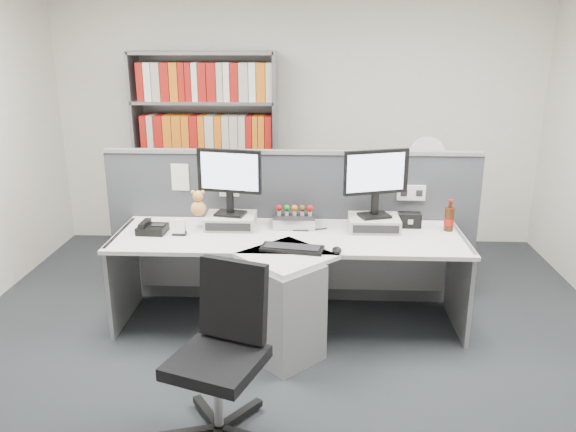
{
  "coord_description": "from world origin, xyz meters",
  "views": [
    {
      "loc": [
        0.18,
        -3.17,
        2.12
      ],
      "look_at": [
        0.0,
        0.65,
        0.92
      ],
      "focal_mm": 35.54,
      "sensor_mm": 36.0,
      "label": 1
    }
  ],
  "objects_px": {
    "desk": "(288,280)",
    "monitor_right": "(376,177)",
    "speaker": "(410,220)",
    "monitor_left": "(229,176)",
    "office_chair": "(223,348)",
    "desk_fan": "(426,160)",
    "mouse": "(337,250)",
    "desk_calendar": "(179,228)",
    "desk_phone": "(152,228)",
    "filing_cabinet": "(421,233)",
    "shelving_unit": "(207,156)",
    "keyboard": "(292,248)",
    "desktop_pc": "(295,220)",
    "cola_bottle": "(449,219)"
  },
  "relations": [
    {
      "from": "desk",
      "to": "monitor_right",
      "type": "xyz_separation_m",
      "value": [
        0.64,
        0.38,
        0.67
      ]
    },
    {
      "from": "desk",
      "to": "speaker",
      "type": "bearing_deg",
      "value": 26.04
    },
    {
      "from": "monitor_left",
      "to": "office_chair",
      "type": "height_order",
      "value": "monitor_left"
    },
    {
      "from": "monitor_right",
      "to": "desk_fan",
      "type": "height_order",
      "value": "monitor_right"
    },
    {
      "from": "mouse",
      "to": "desk_calendar",
      "type": "height_order",
      "value": "desk_calendar"
    },
    {
      "from": "desk_phone",
      "to": "filing_cabinet",
      "type": "relative_size",
      "value": 0.31
    },
    {
      "from": "shelving_unit",
      "to": "keyboard",
      "type": "bearing_deg",
      "value": -64.29
    },
    {
      "from": "monitor_right",
      "to": "keyboard",
      "type": "height_order",
      "value": "monitor_right"
    },
    {
      "from": "desktop_pc",
      "to": "keyboard",
      "type": "xyz_separation_m",
      "value": [
        0.0,
        -0.55,
        -0.03
      ]
    },
    {
      "from": "desk_fan",
      "to": "shelving_unit",
      "type": "bearing_deg",
      "value": 167.92
    },
    {
      "from": "monitor_left",
      "to": "filing_cabinet",
      "type": "bearing_deg",
      "value": 31.5
    },
    {
      "from": "desk_phone",
      "to": "desktop_pc",
      "type": "bearing_deg",
      "value": 12.36
    },
    {
      "from": "desktop_pc",
      "to": "shelving_unit",
      "type": "relative_size",
      "value": 0.16
    },
    {
      "from": "desk_calendar",
      "to": "cola_bottle",
      "type": "relative_size",
      "value": 0.49
    },
    {
      "from": "office_chair",
      "to": "cola_bottle",
      "type": "bearing_deg",
      "value": 43.52
    },
    {
      "from": "desk",
      "to": "desk_calendar",
      "type": "relative_size",
      "value": 21.76
    },
    {
      "from": "monitor_left",
      "to": "mouse",
      "type": "distance_m",
      "value": 1.03
    },
    {
      "from": "keyboard",
      "to": "desk_fan",
      "type": "bearing_deg",
      "value": 52.07
    },
    {
      "from": "monitor_right",
      "to": "mouse",
      "type": "relative_size",
      "value": 4.85
    },
    {
      "from": "monitor_right",
      "to": "speaker",
      "type": "distance_m",
      "value": 0.45
    },
    {
      "from": "filing_cabinet",
      "to": "office_chair",
      "type": "xyz_separation_m",
      "value": [
        -1.5,
        -2.45,
        0.16
      ]
    },
    {
      "from": "desk_phone",
      "to": "monitor_left",
      "type": "bearing_deg",
      "value": 15.51
    },
    {
      "from": "shelving_unit",
      "to": "desk_fan",
      "type": "distance_m",
      "value": 2.15
    },
    {
      "from": "keyboard",
      "to": "shelving_unit",
      "type": "bearing_deg",
      "value": 115.71
    },
    {
      "from": "desktop_pc",
      "to": "mouse",
      "type": "distance_m",
      "value": 0.67
    },
    {
      "from": "desk_phone",
      "to": "desk_calendar",
      "type": "height_order",
      "value": "desk_calendar"
    },
    {
      "from": "mouse",
      "to": "desk_phone",
      "type": "relative_size",
      "value": 0.49
    },
    {
      "from": "monitor_left",
      "to": "monitor_right",
      "type": "relative_size",
      "value": 0.99
    },
    {
      "from": "monitor_left",
      "to": "office_chair",
      "type": "xyz_separation_m",
      "value": [
        0.16,
        -1.44,
        -0.61
      ]
    },
    {
      "from": "monitor_left",
      "to": "desk_fan",
      "type": "bearing_deg",
      "value": 31.49
    },
    {
      "from": "keyboard",
      "to": "desktop_pc",
      "type": "bearing_deg",
      "value": 90.32
    },
    {
      "from": "desk_phone",
      "to": "desk_fan",
      "type": "height_order",
      "value": "desk_fan"
    },
    {
      "from": "keyboard",
      "to": "speaker",
      "type": "height_order",
      "value": "speaker"
    },
    {
      "from": "keyboard",
      "to": "mouse",
      "type": "xyz_separation_m",
      "value": [
        0.31,
        -0.04,
        0.01
      ]
    },
    {
      "from": "monitor_right",
      "to": "mouse",
      "type": "distance_m",
      "value": 0.71
    },
    {
      "from": "office_chair",
      "to": "desk",
      "type": "bearing_deg",
      "value": 73.95
    },
    {
      "from": "desk_calendar",
      "to": "speaker",
      "type": "height_order",
      "value": "desk_calendar"
    },
    {
      "from": "keyboard",
      "to": "cola_bottle",
      "type": "height_order",
      "value": "cola_bottle"
    },
    {
      "from": "mouse",
      "to": "desk_phone",
      "type": "distance_m",
      "value": 1.42
    },
    {
      "from": "cola_bottle",
      "to": "shelving_unit",
      "type": "distance_m",
      "value": 2.57
    },
    {
      "from": "shelving_unit",
      "to": "desk_fan",
      "type": "height_order",
      "value": "shelving_unit"
    },
    {
      "from": "monitor_right",
      "to": "desk_phone",
      "type": "relative_size",
      "value": 2.39
    },
    {
      "from": "monitor_left",
      "to": "desk_calendar",
      "type": "bearing_deg",
      "value": -151.13
    },
    {
      "from": "desktop_pc",
      "to": "keyboard",
      "type": "height_order",
      "value": "desktop_pc"
    },
    {
      "from": "shelving_unit",
      "to": "filing_cabinet",
      "type": "xyz_separation_m",
      "value": [
        2.1,
        -0.45,
        -0.63
      ]
    },
    {
      "from": "monitor_right",
      "to": "speaker",
      "type": "bearing_deg",
      "value": 13.36
    },
    {
      "from": "mouse",
      "to": "desk_fan",
      "type": "height_order",
      "value": "desk_fan"
    },
    {
      "from": "monitor_right",
      "to": "office_chair",
      "type": "bearing_deg",
      "value": -123.32
    },
    {
      "from": "desk_fan",
      "to": "cola_bottle",
      "type": "bearing_deg",
      "value": -89.71
    },
    {
      "from": "mouse",
      "to": "cola_bottle",
      "type": "relative_size",
      "value": 0.44
    }
  ]
}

